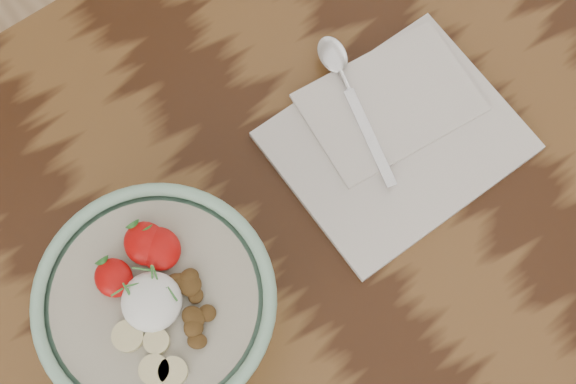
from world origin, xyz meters
TOP-DOWN VIEW (x-y plane):
  - table at (0.00, 0.00)cm, footprint 160.00×90.00cm
  - breakfast_bowl at (-15.86, 6.86)cm, footprint 21.27×21.27cm
  - napkin at (14.34, 9.74)cm, footprint 24.65×20.65cm
  - spoon at (13.30, 18.07)cm, footprint 6.39×18.35cm

SIDE VIEW (x-z plane):
  - table at x=0.00cm, z-range 28.20..103.20cm
  - napkin at x=14.34cm, z-range 74.88..76.38cm
  - spoon at x=13.30cm, z-range 76.42..77.38cm
  - breakfast_bowl at x=-15.86cm, z-range 75.22..89.14cm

